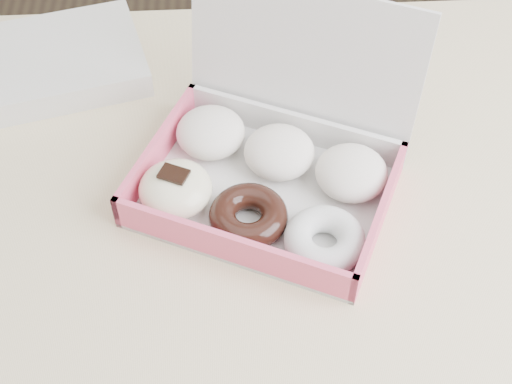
{
  "coord_description": "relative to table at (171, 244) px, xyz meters",
  "views": [
    {
      "loc": [
        0.08,
        -0.55,
        1.42
      ],
      "look_at": [
        0.11,
        -0.01,
        0.78
      ],
      "focal_mm": 50.0,
      "sensor_mm": 36.0,
      "label": 1
    }
  ],
  "objects": [
    {
      "name": "table",
      "position": [
        0.0,
        0.0,
        0.0
      ],
      "size": [
        1.2,
        0.8,
        0.75
      ],
      "color": "#CEBA88",
      "rests_on": "ground"
    },
    {
      "name": "donut_box",
      "position": [
        0.13,
        0.03,
        0.11
      ],
      "size": [
        0.37,
        0.35,
        0.21
      ],
      "rotation": [
        0.0,
        0.0,
        -0.44
      ],
      "color": "silver",
      "rests_on": "table"
    },
    {
      "name": "newspapers",
      "position": [
        -0.16,
        0.26,
        0.1
      ],
      "size": [
        0.27,
        0.24,
        0.04
      ],
      "primitive_type": "cube",
      "rotation": [
        0.0,
        0.0,
        0.25
      ],
      "color": "silver",
      "rests_on": "table"
    }
  ]
}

